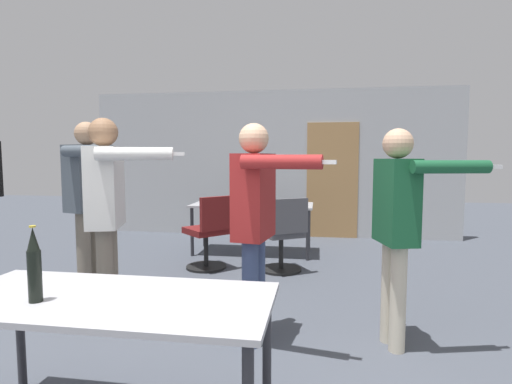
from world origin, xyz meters
TOP-DOWN VIEW (x-y plane):
  - back_wall at (0.03, 5.76)m, footprint 6.65×0.12m
  - conference_table_near at (-0.18, 0.30)m, footprint 1.64×0.72m
  - conference_table_far at (-0.12, 4.34)m, footprint 1.79×0.76m
  - person_far_watching at (0.38, 1.47)m, footprint 0.75×0.69m
  - person_left_plaid at (-1.52, 2.35)m, footprint 0.78×0.80m
  - person_near_casual at (1.43, 1.56)m, footprint 0.82×0.55m
  - person_center_tall at (-0.89, 1.58)m, footprint 0.90×0.61m
  - office_chair_side_rolled at (-0.52, 3.38)m, footprint 0.69×0.68m
  - office_chair_mid_tucked at (0.44, 3.40)m, footprint 0.65×0.68m
  - beer_bottle at (-0.49, 0.19)m, footprint 0.06×0.06m
  - drink_cup at (-0.10, 4.36)m, footprint 0.07×0.07m

SIDE VIEW (x-z plane):
  - office_chair_mid_tucked at x=0.44m, z-range -0.03..0.92m
  - office_chair_side_rolled at x=-0.52m, z-range -0.02..0.93m
  - conference_table_near at x=-0.18m, z-range 0.29..1.03m
  - conference_table_far at x=-0.12m, z-range 0.30..1.04m
  - drink_cup at x=-0.10m, z-range 0.74..0.83m
  - beer_bottle at x=-0.49m, z-range 0.73..1.10m
  - person_near_casual at x=1.43m, z-range 0.18..1.83m
  - person_far_watching at x=0.38m, z-range 0.18..1.87m
  - person_center_tall at x=-0.89m, z-range 0.19..1.95m
  - person_left_plaid at x=-1.52m, z-range 0.19..1.99m
  - back_wall at x=0.03m, z-range -0.01..2.63m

